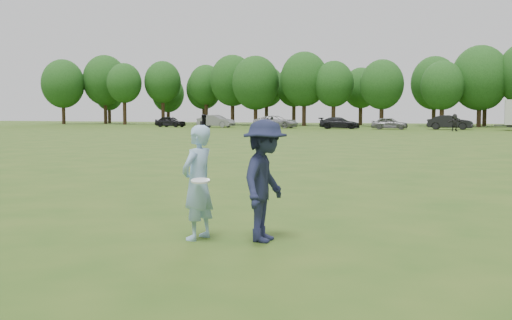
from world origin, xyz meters
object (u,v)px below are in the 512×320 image
at_px(player_far_a, 205,128).
at_px(car_c, 276,122).
at_px(car_e, 390,123).
at_px(car_f, 450,122).
at_px(car_b, 216,121).
at_px(player_far_d, 455,122).
at_px(car_d, 339,123).
at_px(defender, 265,181).
at_px(thrower, 198,182).
at_px(car_a, 170,122).

xyz_separation_m(player_far_a, car_c, (-6.84, 33.45, -0.13)).
bearing_deg(car_c, car_e, -93.12).
height_order(car_e, car_f, car_f).
bearing_deg(car_b, player_far_d, -95.66).
distance_m(player_far_d, car_d, 13.60).
xyz_separation_m(defender, car_d, (-13.05, 59.61, -0.21)).
bearing_deg(thrower, car_d, -159.02).
height_order(player_far_d, car_c, player_far_d).
relative_size(car_e, car_f, 0.83).
height_order(thrower, car_e, thrower).
height_order(thrower, defender, defender).
distance_m(car_d, car_e, 5.77).
distance_m(car_a, car_c, 14.49).
relative_size(player_far_a, car_b, 0.37).
height_order(defender, car_a, defender).
height_order(car_a, car_f, car_f).
xyz_separation_m(car_d, car_f, (12.06, 1.28, 0.12)).
xyz_separation_m(player_far_d, car_d, (-12.83, 4.50, -0.20)).
distance_m(car_a, car_f, 34.52).
distance_m(thrower, car_e, 59.80).
xyz_separation_m(player_far_a, car_b, (-14.96, 33.63, -0.09)).
xyz_separation_m(defender, car_e, (-7.29, 59.24, -0.20)).
bearing_deg(car_e, thrower, -176.47).
relative_size(car_b, car_d, 1.04).
relative_size(car_a, car_d, 0.89).
height_order(player_far_a, car_e, player_far_a).
distance_m(player_far_d, car_f, 5.83).
relative_size(defender, player_far_a, 1.00).
bearing_deg(car_b, car_f, -84.32).
height_order(defender, car_c, defender).
height_order(defender, player_far_a, defender).
bearing_deg(defender, car_b, 24.19).
distance_m(car_a, car_d, 22.46).
distance_m(player_far_a, car_e, 33.06).
bearing_deg(defender, player_far_d, -1.29).
relative_size(thrower, car_c, 0.31).
relative_size(thrower, defender, 0.95).
bearing_deg(player_far_a, car_d, 36.23).
xyz_separation_m(player_far_a, car_a, (-21.33, 33.34, -0.17)).
bearing_deg(player_far_a, car_b, 62.18).
bearing_deg(car_a, car_f, -82.69).
bearing_deg(car_d, car_b, 82.35).
xyz_separation_m(car_b, car_f, (28.14, 0.36, 0.00)).
bearing_deg(player_far_d, car_b, 139.34).
xyz_separation_m(car_c, car_e, (13.73, -1.11, -0.07)).
relative_size(car_c, car_d, 1.16).
distance_m(player_far_d, car_c, 21.45).
relative_size(player_far_d, car_e, 0.44).
distance_m(thrower, car_b, 66.98).
bearing_deg(player_far_a, car_a, 70.80).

